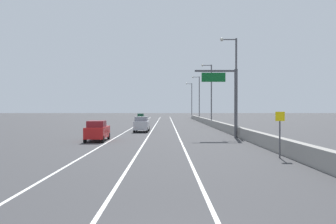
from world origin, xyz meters
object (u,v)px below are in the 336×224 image
Objects in this scene: lamp_post_right_second at (234,80)px; car_green_1 at (141,117)px; lamp_post_right_fourth at (198,95)px; lamp_post_right_fifth at (191,98)px; overhead_sign_gantry at (229,94)px; speed_advisory_sign at (280,131)px; car_red_0 at (97,131)px; lamp_post_right_third at (210,91)px; car_silver_2 at (142,124)px.

lamp_post_right_second is 2.95× the size of car_green_1.
lamp_post_right_fourth is 1.00× the size of lamp_post_right_fifth.
overhead_sign_gantry is 53.45m from car_green_1.
speed_advisory_sign is at bearing -93.19° from lamp_post_right_second.
lamp_post_right_third is at bearing 65.62° from car_red_0.
lamp_post_right_fourth is 2.81× the size of car_silver_2.
lamp_post_right_fourth is 62.16m from car_red_0.
lamp_post_right_third is 1.00× the size of lamp_post_right_fourth.
lamp_post_right_third is (0.32, 25.55, 0.00)m from lamp_post_right_second.
lamp_post_right_fourth is at bearing 89.55° from lamp_post_right_second.
speed_advisory_sign is 46.28m from lamp_post_right_third.
overhead_sign_gantry is 2.50× the size of speed_advisory_sign.
lamp_post_right_second is 51.11m from lamp_post_right_fourth.
lamp_post_right_fifth is (1.85, 81.74, 2.03)m from overhead_sign_gantry.
overhead_sign_gantry is 30.76m from lamp_post_right_third.
lamp_post_right_second reaches higher than car_red_0.
lamp_post_right_third is 2.81× the size of car_silver_2.
lamp_post_right_second and lamp_post_right_fourth have the same top height.
speed_advisory_sign is at bearing -88.35° from overhead_sign_gantry.
speed_advisory_sign reaches higher than car_red_0.
lamp_post_right_third is 25.55m from lamp_post_right_fourth.
lamp_post_right_fifth is (-0.04, 51.11, 0.00)m from lamp_post_right_third.
car_green_1 is at bearing 94.37° from car_silver_2.
speed_advisory_sign is 71.73m from lamp_post_right_fourth.
speed_advisory_sign is at bearing -39.58° from car_red_0.
lamp_post_right_third is at bearing 60.40° from car_silver_2.
car_green_1 is (-15.30, -30.16, -5.83)m from lamp_post_right_fifth.
lamp_post_right_second is at bearing 29.93° from car_red_0.
overhead_sign_gantry reaches higher than car_red_0.
lamp_post_right_fifth is (0.27, 76.66, 0.00)m from lamp_post_right_second.
car_silver_2 is (-11.80, 4.22, -5.72)m from lamp_post_right_second.
speed_advisory_sign reaches higher than car_silver_2.
lamp_post_right_fourth is (1.98, 56.19, 2.03)m from overhead_sign_gantry.
lamp_post_right_second and lamp_post_right_fifth have the same top height.
lamp_post_right_fifth reaches higher than car_silver_2.
car_silver_2 reaches higher than car_green_1.
car_silver_2 reaches higher than car_red_0.
speed_advisory_sign is (0.44, -15.35, -2.96)m from overhead_sign_gantry.
lamp_post_right_second reaches higher than car_green_1.
lamp_post_right_fourth reaches higher than overhead_sign_gantry.
lamp_post_right_second is at bearing 72.73° from overhead_sign_gantry.
lamp_post_right_third is (1.46, 45.98, 4.99)m from speed_advisory_sign.
lamp_post_right_second is 2.59× the size of car_red_0.
car_red_0 is at bearing -164.88° from overhead_sign_gantry.
car_green_1 is (-13.89, 66.94, -0.83)m from speed_advisory_sign.
lamp_post_right_fifth is 2.95× the size of car_green_1.
car_red_0 is (-15.64, -59.88, -5.75)m from lamp_post_right_fourth.
lamp_post_right_fourth is 48.79m from car_silver_2.
car_red_0 is at bearing -104.64° from lamp_post_right_fourth.
overhead_sign_gantry is 0.63× the size of lamp_post_right_fourth.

